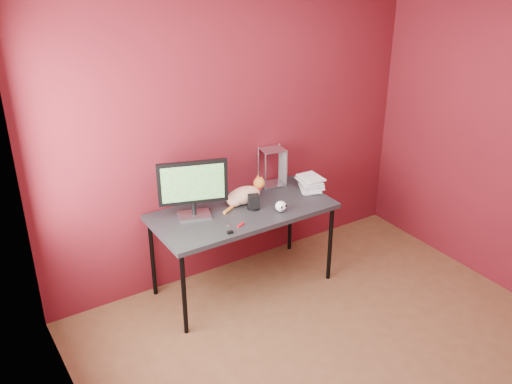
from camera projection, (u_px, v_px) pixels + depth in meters
room at (382, 188)px, 3.39m from camera, size 3.52×3.52×2.61m
desk at (243, 215)px, 4.69m from camera, size 1.50×0.70×0.75m
monitor at (193, 186)px, 4.44m from camera, size 0.53×0.25×0.48m
cat at (244, 195)px, 4.74m from camera, size 0.45×0.19×0.21m
skull_mug at (281, 206)px, 4.61m from camera, size 0.09×0.09×0.09m
speaker at (254, 202)px, 4.66m from camera, size 0.11×0.11×0.12m
book_stack at (303, 126)px, 4.77m from camera, size 0.26×0.29×1.17m
wire_rack at (272, 167)px, 5.03m from camera, size 0.23×0.20×0.35m
pocket_knife at (241, 225)px, 4.41m from camera, size 0.07×0.04×0.01m
black_gadget at (230, 232)px, 4.30m from camera, size 0.05×0.03×0.02m
washer at (228, 225)px, 4.42m from camera, size 0.04×0.04×0.00m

